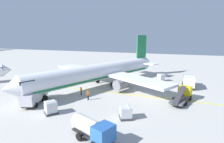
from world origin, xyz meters
name	(u,v)px	position (x,y,z in m)	size (l,w,h in m)	color
airliner_foreground	(102,72)	(35.10, 19.81, 3.39)	(39.47, 33.23, 11.90)	white
service_truck_fuel	(189,81)	(40.60, 0.52, 1.52)	(5.58, 2.52, 2.71)	#2659A5
service_truck_baggage	(183,94)	(31.00, 1.91, 1.16)	(7.36, 3.97, 2.77)	yellow
service_truck_catering	(93,129)	(13.87, 11.78, 1.39)	(3.89, 5.88, 2.40)	#2659A5
service_truck_pushback	(35,95)	(20.72, 26.46, 1.52)	(7.00, 4.23, 2.68)	silver
cargo_container_near	(161,78)	(44.43, 6.95, 0.95)	(2.39, 2.39, 2.01)	#333338
cargo_container_mid	(126,113)	(20.36, 9.69, 0.88)	(2.36, 2.36, 1.87)	#333338
cargo_container_far	(51,108)	(17.98, 20.86, 0.97)	(2.50, 2.50, 2.06)	#333338
crew_marshaller	(81,90)	(27.13, 20.88, 1.02)	(0.44, 0.53, 1.73)	#191E33
crew_loader_left	(130,80)	(38.89, 14.01, 0.95)	(0.47, 0.49, 1.62)	#191E33
crew_loader_right	(88,95)	(25.28, 18.36, 1.04)	(0.59, 0.39, 1.76)	#191E33
apron_guide_line	(115,93)	(30.91, 15.03, 0.01)	(0.30, 60.00, 0.01)	yellow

